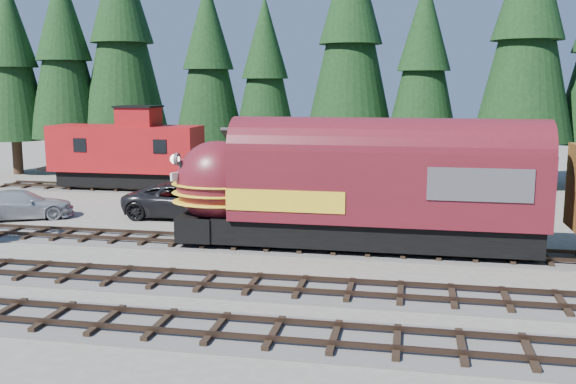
% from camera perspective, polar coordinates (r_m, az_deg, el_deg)
% --- Properties ---
extents(ground, '(120.00, 120.00, 0.00)m').
position_cam_1_polar(ground, '(25.50, 3.23, -7.41)').
color(ground, '#6B665B').
rests_on(ground, ground).
extents(track_siding, '(68.00, 3.20, 0.33)m').
position_cam_1_polar(track_siding, '(29.88, 23.81, -5.57)').
color(track_siding, '#4C4947').
rests_on(track_siding, ground).
extents(track_spur, '(32.00, 3.20, 0.33)m').
position_cam_1_polar(track_spur, '(44.82, -6.32, -0.02)').
color(track_spur, '#4C4947').
rests_on(track_spur, ground).
extents(depot, '(12.80, 7.00, 5.30)m').
position_cam_1_polar(depot, '(35.12, 5.63, 2.16)').
color(depot, gold).
rests_on(depot, ground).
extents(conifer_backdrop, '(78.47, 22.49, 17.46)m').
position_cam_1_polar(conifer_backdrop, '(49.08, 13.27, 12.57)').
color(conifer_backdrop, black).
rests_on(conifer_backdrop, ground).
extents(locomotive, '(16.77, 3.33, 4.56)m').
position_cam_1_polar(locomotive, '(28.72, 5.09, -0.08)').
color(locomotive, black).
rests_on(locomotive, ground).
extents(caboose, '(10.68, 3.10, 5.55)m').
position_cam_1_polar(caboose, '(46.87, -14.14, 3.47)').
color(caboose, black).
rests_on(caboose, ground).
extents(pickup_truck_a, '(6.99, 3.27, 1.94)m').
position_cam_1_polar(pickup_truck_a, '(36.62, -9.00, -0.76)').
color(pickup_truck_a, black).
rests_on(pickup_truck_a, ground).
extents(pickup_truck_b, '(5.93, 4.52, 1.60)m').
position_cam_1_polar(pickup_truck_b, '(38.87, -22.61, -1.04)').
color(pickup_truck_b, '#AAADB2').
rests_on(pickup_truck_b, ground).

